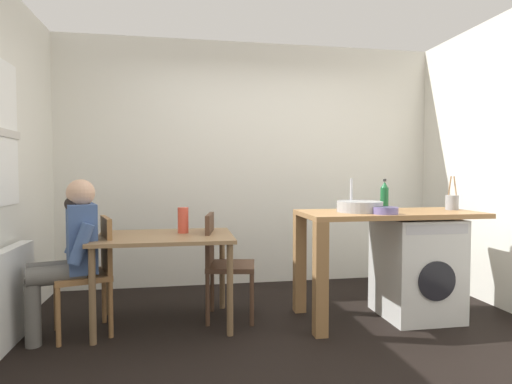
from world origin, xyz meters
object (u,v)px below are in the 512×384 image
(seated_person, at_px, (69,249))
(vase, at_px, (183,220))
(chair_person_seat, at_px, (92,268))
(dining_table, at_px, (165,247))
(mixing_bowl, at_px, (385,210))
(utensil_crock, at_px, (452,202))
(bottle_tall_green, at_px, (384,196))
(chair_opposite, at_px, (222,260))
(washing_machine, at_px, (416,267))

(seated_person, bearing_deg, vase, -92.97)
(chair_person_seat, bearing_deg, dining_table, -99.85)
(chair_person_seat, height_order, mixing_bowl, mixing_bowl)
(chair_person_seat, bearing_deg, utensil_crock, -108.69)
(bottle_tall_green, height_order, vase, bottle_tall_green)
(chair_person_seat, xyz_separation_m, chair_opposite, (1.03, 0.14, 0.00))
(dining_table, bearing_deg, washing_machine, -4.66)
(bottle_tall_green, bearing_deg, chair_person_seat, -179.01)
(seated_person, relative_size, vase, 5.55)
(chair_person_seat, relative_size, chair_opposite, 1.00)
(chair_person_seat, height_order, utensil_crock, utensil_crock)
(utensil_crock, bearing_deg, chair_opposite, 174.81)
(bottle_tall_green, distance_m, mixing_bowl, 0.39)
(chair_opposite, distance_m, utensil_crock, 2.09)
(chair_person_seat, bearing_deg, mixing_bowl, -115.18)
(washing_machine, distance_m, bottle_tall_green, 0.67)
(chair_person_seat, distance_m, utensil_crock, 3.09)
(washing_machine, xyz_separation_m, vase, (-1.99, 0.27, 0.42))
(chair_person_seat, bearing_deg, chair_opposite, -100.10)
(washing_machine, bearing_deg, mixing_bowl, -153.48)
(utensil_crock, bearing_deg, bottle_tall_green, 171.73)
(mixing_bowl, bearing_deg, washing_machine, 26.52)
(washing_machine, relative_size, vase, 3.97)
(chair_person_seat, xyz_separation_m, washing_machine, (2.69, -0.10, -0.08))
(chair_opposite, bearing_deg, seated_person, -71.23)
(chair_opposite, bearing_deg, utensil_crock, 94.48)
(chair_opposite, relative_size, washing_machine, 1.05)
(seated_person, distance_m, mixing_bowl, 2.47)
(seated_person, bearing_deg, chair_person_seat, -90.00)
(chair_person_seat, height_order, chair_opposite, same)
(dining_table, height_order, seated_person, seated_person)
(bottle_tall_green, xyz_separation_m, vase, (-1.76, 0.13, -0.20))
(vase, bearing_deg, washing_machine, -7.85)
(chair_opposite, xyz_separation_m, bottle_tall_green, (1.43, -0.10, 0.54))
(dining_table, distance_m, vase, 0.27)
(washing_machine, xyz_separation_m, utensil_crock, (0.37, 0.05, 0.56))
(mixing_bowl, relative_size, utensil_crock, 0.68)
(seated_person, xyz_separation_m, bottle_tall_green, (2.61, 0.09, 0.37))
(dining_table, relative_size, washing_machine, 1.28)
(dining_table, bearing_deg, chair_person_seat, -172.00)
(chair_opposite, bearing_deg, washing_machine, 91.56)
(chair_person_seat, relative_size, seated_person, 0.75)
(washing_machine, relative_size, bottle_tall_green, 3.13)
(bottle_tall_green, bearing_deg, utensil_crock, -8.27)
(seated_person, relative_size, washing_machine, 1.40)
(dining_table, xyz_separation_m, vase, (0.15, 0.10, 0.20))
(seated_person, relative_size, utensil_crock, 4.01)
(chair_opposite, xyz_separation_m, mixing_bowl, (1.27, -0.43, 0.44))
(washing_machine, bearing_deg, bottle_tall_green, 149.07)
(seated_person, height_order, utensil_crock, utensil_crock)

